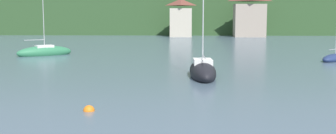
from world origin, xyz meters
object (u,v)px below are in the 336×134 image
at_px(sailboat_far_9, 45,52).
at_px(mooring_buoy_far, 89,111).
at_px(shore_building_westcentral, 181,18).
at_px(sailboat_far_6, 335,59).
at_px(shore_building_central, 250,16).
at_px(sailboat_far_3, 203,71).

relative_size(sailboat_far_9, mooring_buoy_far, 18.21).
distance_m(shore_building_westcentral, sailboat_far_6, 52.53).
relative_size(sailboat_far_6, mooring_buoy_far, 11.81).
distance_m(shore_building_central, mooring_buoy_far, 75.51).
bearing_deg(sailboat_far_6, shore_building_central, 44.79).
bearing_deg(sailboat_far_9, mooring_buoy_far, -105.54).
bearing_deg(shore_building_westcentral, mooring_buoy_far, -92.92).
bearing_deg(sailboat_far_3, shore_building_central, -14.00).
distance_m(sailboat_far_6, mooring_buoy_far, 30.03).
bearing_deg(shore_building_westcentral, sailboat_far_3, -88.06).
relative_size(shore_building_westcentral, mooring_buoy_far, 15.36).
distance_m(shore_building_central, sailboat_far_3, 63.10).
distance_m(sailboat_far_9, mooring_buoy_far, 29.85).
bearing_deg(sailboat_far_9, sailboat_far_3, -81.29).
bearing_deg(shore_building_central, sailboat_far_3, -101.88).
bearing_deg(shore_building_westcentral, sailboat_far_9, -108.50).
relative_size(sailboat_far_3, sailboat_far_9, 0.79).
bearing_deg(mooring_buoy_far, sailboat_far_6, 49.54).
bearing_deg(shore_building_westcentral, sailboat_far_6, -72.48).
xyz_separation_m(sailboat_far_3, sailboat_far_6, (13.70, 11.47, -0.18)).
height_order(sailboat_far_6, sailboat_far_9, sailboat_far_9).
bearing_deg(sailboat_far_3, mooring_buoy_far, 150.92).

